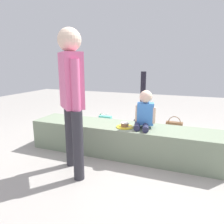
# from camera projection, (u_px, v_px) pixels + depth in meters

# --- Properties ---
(ground_plane) EXTENTS (12.00, 12.00, 0.00)m
(ground_plane) POSITION_uv_depth(u_px,v_px,m) (121.00, 153.00, 2.87)
(ground_plane) COLOR #9F9A93
(concrete_ledge) EXTENTS (2.57, 0.52, 0.41)m
(concrete_ledge) POSITION_uv_depth(u_px,v_px,m) (122.00, 139.00, 2.82)
(concrete_ledge) COLOR gray
(concrete_ledge) RESTS_ON ground_plane
(child_seated) EXTENTS (0.28, 0.34, 0.48)m
(child_seated) POSITION_uv_depth(u_px,v_px,m) (145.00, 112.00, 2.62)
(child_seated) COLOR #282A47
(child_seated) RESTS_ON concrete_ledge
(adult_standing) EXTENTS (0.37, 0.36, 1.58)m
(adult_standing) POSITION_uv_depth(u_px,v_px,m) (72.00, 90.00, 2.18)
(adult_standing) COLOR #2E2D34
(adult_standing) RESTS_ON ground_plane
(cake_plate) EXTENTS (0.22, 0.22, 0.07)m
(cake_plate) POSITION_uv_depth(u_px,v_px,m) (125.00, 126.00, 2.67)
(cake_plate) COLOR yellow
(cake_plate) RESTS_ON concrete_ledge
(gift_bag) EXTENTS (0.24, 0.08, 0.31)m
(gift_bag) POSITION_uv_depth(u_px,v_px,m) (105.00, 122.00, 3.91)
(gift_bag) COLOR #59C6B2
(gift_bag) RESTS_ON ground_plane
(railing_post) EXTENTS (0.36, 0.36, 1.07)m
(railing_post) POSITION_uv_depth(u_px,v_px,m) (143.00, 104.00, 4.31)
(railing_post) COLOR black
(railing_post) RESTS_ON ground_plane
(water_bottle_near_gift) EXTENTS (0.06, 0.06, 0.24)m
(water_bottle_near_gift) POSITION_uv_depth(u_px,v_px,m) (101.00, 120.00, 4.18)
(water_bottle_near_gift) COLOR silver
(water_bottle_near_gift) RESTS_ON ground_plane
(party_cup_red) EXTENTS (0.08, 0.08, 0.10)m
(party_cup_red) POSITION_uv_depth(u_px,v_px,m) (169.00, 128.00, 3.85)
(party_cup_red) COLOR red
(party_cup_red) RESTS_ON ground_plane
(cake_box_white) EXTENTS (0.34, 0.35, 0.13)m
(cake_box_white) POSITION_uv_depth(u_px,v_px,m) (189.00, 140.00, 3.19)
(cake_box_white) COLOR white
(cake_box_white) RESTS_ON ground_plane
(handbag_black_leather) EXTENTS (0.32, 0.10, 0.31)m
(handbag_black_leather) POSITION_uv_depth(u_px,v_px,m) (67.00, 128.00, 3.63)
(handbag_black_leather) COLOR black
(handbag_black_leather) RESTS_ON ground_plane
(handbag_brown_canvas) EXTENTS (0.27, 0.10, 0.35)m
(handbag_brown_canvas) POSITION_uv_depth(u_px,v_px,m) (174.00, 129.00, 3.53)
(handbag_brown_canvas) COLOR brown
(handbag_brown_canvas) RESTS_ON ground_plane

